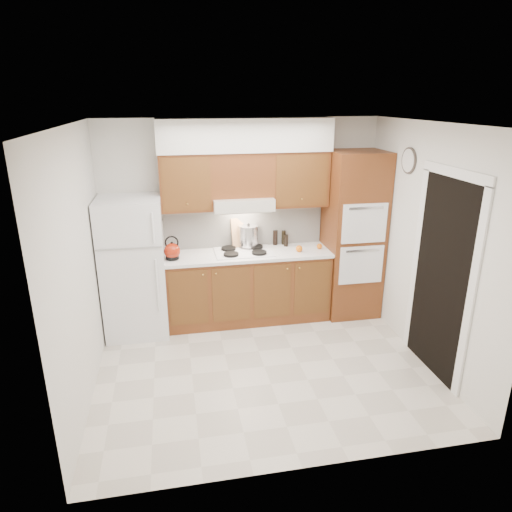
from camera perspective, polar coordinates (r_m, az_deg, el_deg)
The scene contains 26 objects.
floor at distance 5.22m, azimuth 1.05°, elevation -13.65°, with size 3.60×3.60×0.00m, color beige.
ceiling at distance 4.39m, azimuth 1.27°, elevation 16.20°, with size 3.60×3.60×0.00m, color white.
wall_back at distance 6.05m, azimuth -1.79°, elevation 4.57°, with size 3.60×0.02×2.60m, color silver.
wall_left at distance 4.64m, azimuth -21.19°, elevation -1.42°, with size 0.02×3.00×2.60m, color silver.
wall_right at distance 5.30m, azimuth 20.57°, elevation 1.17°, with size 0.02×3.00×2.60m, color silver.
fridge at distance 5.79m, azimuth -15.02°, elevation -1.35°, with size 0.75×0.72×1.72m, color white.
base_cabinets at distance 6.05m, azimuth -1.02°, elevation -3.94°, with size 2.11×0.60×0.90m, color brown.
countertop at distance 5.87m, azimuth -1.04°, elevation 0.24°, with size 2.13×0.62×0.04m, color white.
backsplash at distance 6.06m, azimuth -1.53°, elevation 3.81°, with size 2.11×0.03×0.56m, color white.
oven_cabinet at distance 6.19m, azimuth 12.00°, elevation 2.57°, with size 0.70×0.65×2.20m, color brown.
upper_cab_left at distance 5.71m, azimuth -8.78°, elevation 9.11°, with size 0.63×0.33×0.70m, color brown.
upper_cab_right at distance 5.93m, azimuth 5.34°, elevation 9.63°, with size 0.73×0.33×0.70m, color brown.
range_hood at distance 5.77m, azimuth -1.71°, elevation 6.64°, with size 0.75×0.45×0.15m, color silver.
upper_cab_over_hood at distance 5.76m, azimuth -1.84°, elevation 10.17°, with size 0.75×0.33×0.55m, color brown.
soffit at distance 5.70m, azimuth -1.36°, elevation 14.88°, with size 2.13×0.36×0.40m, color silver.
cooktop at distance 5.88m, azimuth -1.55°, elevation 0.51°, with size 0.74×0.50×0.01m, color white.
doorway at distance 5.10m, azimuth 22.10°, elevation -2.72°, with size 0.02×0.90×2.10m, color black.
wall_clock at distance 5.58m, azimuth 18.57°, elevation 11.24°, with size 0.30×0.30×0.02m, color #3F3833.
kettle at distance 5.68m, azimuth -10.44°, elevation 0.62°, with size 0.20×0.20×0.20m, color maroon.
cutting_board at distance 6.05m, azimuth -1.76°, elevation 2.98°, with size 0.29×0.02×0.38m, color tan.
stock_pot at distance 6.01m, azimuth -0.93°, elevation 2.53°, with size 0.26×0.26×0.27m, color silver.
condiment_a at distance 6.19m, azimuth 3.47°, elevation 2.33°, with size 0.05×0.05×0.19m, color black.
condiment_b at distance 6.16m, azimuth 2.42°, elevation 2.31°, with size 0.06×0.06×0.20m, color black.
condiment_c at distance 6.11m, azimuth 3.78°, elevation 1.94°, with size 0.06×0.06×0.16m, color black.
orange_near at distance 6.06m, azimuth 7.93°, elevation 1.22°, with size 0.07×0.07×0.07m, color #DC5C0B.
orange_far at distance 5.91m, azimuth 5.41°, elevation 0.92°, with size 0.09×0.09×0.09m, color orange.
Camera 1 is at (-0.91, -4.28, 2.83)m, focal length 32.00 mm.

